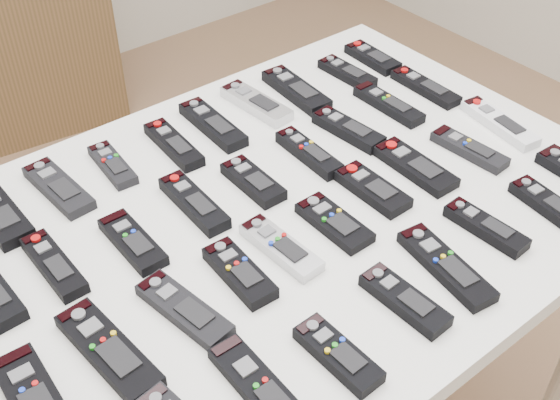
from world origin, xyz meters
TOP-DOWN VIEW (x-y plane):
  - table at (-0.06, -0.05)m, footprint 1.25×0.88m
  - remote_1 at (-0.47, 0.23)m, footprint 0.06×0.16m
  - remote_2 at (-0.35, 0.25)m, footprint 0.07×0.18m
  - remote_3 at (-0.24, 0.25)m, footprint 0.05×0.15m
  - remote_4 at (-0.12, 0.23)m, footprint 0.05×0.17m
  - remote_5 at (-0.02, 0.24)m, footprint 0.06×0.19m
  - remote_6 at (0.10, 0.25)m, footprint 0.07×0.18m
  - remote_7 at (0.21, 0.23)m, footprint 0.07×0.19m
  - remote_8 at (0.35, 0.22)m, footprint 0.05×0.15m
  - remote_9 at (0.44, 0.23)m, footprint 0.06×0.15m
  - remote_11 at (-0.45, 0.06)m, footprint 0.05×0.17m
  - remote_12 at (-0.32, 0.03)m, footprint 0.05×0.15m
  - remote_13 at (-0.18, 0.05)m, footprint 0.05×0.17m
  - remote_14 at (-0.06, 0.03)m, footprint 0.05×0.14m
  - remote_15 at (0.08, 0.04)m, footprint 0.05×0.17m
  - remote_16 at (0.19, 0.05)m, footprint 0.06×0.17m
  - remote_17 at (0.33, 0.06)m, footprint 0.04×0.18m
  - remote_18 at (0.44, 0.06)m, footprint 0.05×0.18m
  - remote_19 at (-0.58, -0.15)m, footprint 0.07×0.17m
  - remote_20 at (-0.46, -0.15)m, footprint 0.08×0.21m
  - remote_21 at (-0.33, -0.15)m, footprint 0.08×0.18m
  - remote_22 at (-0.22, -0.14)m, footprint 0.06×0.15m
  - remote_23 at (-0.13, -0.13)m, footprint 0.06×0.17m
  - remote_24 at (-0.02, -0.14)m, footprint 0.06×0.15m
  - remote_25 at (0.10, -0.12)m, footprint 0.06×0.15m
  - remote_26 at (0.21, -0.12)m, footprint 0.06×0.18m
  - remote_27 at (0.33, -0.15)m, footprint 0.06×0.16m
  - remote_28 at (0.45, -0.13)m, footprint 0.07×0.19m
  - remote_31 at (-0.33, -0.35)m, footprint 0.05×0.21m
  - remote_32 at (-0.21, -0.36)m, footprint 0.05×0.14m
  - remote_33 at (-0.06, -0.35)m, footprint 0.05×0.15m
  - remote_34 at (0.05, -0.34)m, footprint 0.08×0.20m
  - remote_35 at (0.18, -0.32)m, footprint 0.05×0.15m
  - remote_36 at (0.31, -0.35)m, footprint 0.06×0.15m

SIDE VIEW (x-z plane):
  - table at x=-0.06m, z-range 0.33..1.11m
  - remote_3 at x=-0.24m, z-range 0.78..0.80m
  - remote_18 at x=0.44m, z-range 0.78..0.80m
  - remote_24 at x=-0.02m, z-range 0.78..0.80m
  - remote_9 at x=0.44m, z-range 0.78..0.80m
  - remote_2 at x=-0.35m, z-range 0.78..0.80m
  - remote_8 at x=0.35m, z-range 0.78..0.80m
  - remote_12 at x=-0.32m, z-range 0.78..0.80m
  - remote_27 at x=0.33m, z-range 0.78..0.80m
  - remote_21 at x=-0.33m, z-range 0.78..0.80m
  - remote_23 at x=-0.13m, z-range 0.78..0.80m
  - remote_26 at x=0.21m, z-range 0.78..0.80m
  - remote_31 at x=-0.33m, z-range 0.78..0.80m
  - remote_28 at x=0.45m, z-range 0.78..0.80m
  - remote_17 at x=0.33m, z-range 0.78..0.80m
  - remote_4 at x=-0.12m, z-range 0.78..0.80m
  - remote_34 at x=0.05m, z-range 0.78..0.80m
  - remote_11 at x=-0.45m, z-range 0.78..0.80m
  - remote_20 at x=-0.46m, z-range 0.78..0.80m
  - remote_36 at x=0.31m, z-range 0.78..0.80m
  - remote_14 at x=-0.06m, z-range 0.78..0.80m
  - remote_25 at x=0.10m, z-range 0.78..0.80m
  - remote_5 at x=-0.02m, z-range 0.78..0.80m
  - remote_1 at x=-0.47m, z-range 0.78..0.80m
  - remote_7 at x=0.21m, z-range 0.78..0.80m
  - remote_6 at x=0.10m, z-range 0.78..0.80m
  - remote_35 at x=0.18m, z-range 0.78..0.80m
  - remote_33 at x=-0.06m, z-range 0.78..0.80m
  - remote_16 at x=0.19m, z-range 0.78..0.80m
  - remote_32 at x=-0.21m, z-range 0.78..0.80m
  - remote_22 at x=-0.22m, z-range 0.78..0.80m
  - remote_13 at x=-0.18m, z-range 0.78..0.80m
  - remote_15 at x=0.08m, z-range 0.78..0.80m
  - remote_19 at x=-0.58m, z-range 0.78..0.80m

